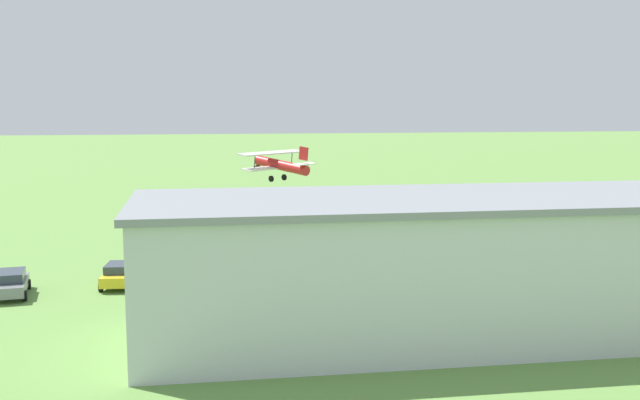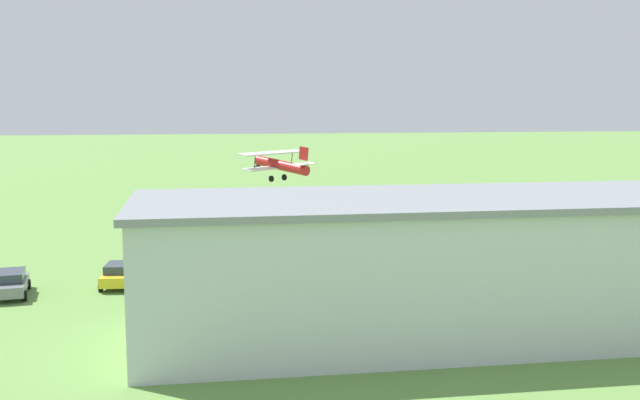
% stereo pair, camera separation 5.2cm
% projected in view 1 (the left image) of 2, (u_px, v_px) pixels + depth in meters
% --- Properties ---
extents(ground_plane, '(400.00, 400.00, 0.00)m').
position_uv_depth(ground_plane, '(345.00, 218.00, 77.44)').
color(ground_plane, '#608C42').
extents(hangar, '(32.09, 10.89, 7.24)m').
position_uv_depth(hangar, '(447.00, 265.00, 38.80)').
color(hangar, silver).
rests_on(hangar, ground_plane).
extents(biplane, '(7.85, 7.86, 3.68)m').
position_uv_depth(biplane, '(279.00, 164.00, 75.82)').
color(biplane, '#B21E1E').
extents(car_yellow, '(2.26, 4.12, 1.51)m').
position_uv_depth(car_yellow, '(119.00, 274.00, 49.02)').
color(car_yellow, gold).
rests_on(car_yellow, ground_plane).
extents(car_grey, '(2.43, 4.62, 1.57)m').
position_uv_depth(car_grey, '(12.00, 283.00, 46.58)').
color(car_grey, slate).
rests_on(car_grey, ground_plane).
extents(person_at_fence_line, '(0.52, 0.52, 1.68)m').
position_uv_depth(person_at_fence_line, '(141.00, 284.00, 46.27)').
color(person_at_fence_line, '#3F3F47').
rests_on(person_at_fence_line, ground_plane).
extents(person_by_parked_cars, '(0.50, 0.50, 1.58)m').
position_uv_depth(person_by_parked_cars, '(504.00, 249.00, 57.35)').
color(person_by_parked_cars, beige).
rests_on(person_by_parked_cars, ground_plane).
extents(person_watching_takeoff, '(0.50, 0.50, 1.60)m').
position_uv_depth(person_watching_takeoff, '(577.00, 250.00, 57.14)').
color(person_watching_takeoff, '#3F3F47').
rests_on(person_watching_takeoff, ground_plane).
extents(person_beside_truck, '(0.50, 0.50, 1.74)m').
position_uv_depth(person_beside_truck, '(566.00, 256.00, 54.31)').
color(person_beside_truck, navy).
rests_on(person_beside_truck, ground_plane).
extents(person_crossing_taxiway, '(0.47, 0.47, 1.71)m').
position_uv_depth(person_crossing_taxiway, '(599.00, 253.00, 55.62)').
color(person_crossing_taxiway, navy).
rests_on(person_crossing_taxiway, ground_plane).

